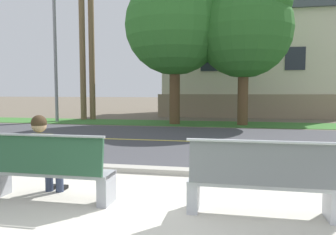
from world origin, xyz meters
name	(u,v)px	position (x,y,z in m)	size (l,w,h in m)	color
ground_plane	(201,135)	(0.00, 8.00, 0.00)	(140.00, 140.00, 0.00)	#665B4C
sidewalk_pavement	(147,209)	(0.00, 0.40, 0.01)	(44.00, 3.60, 0.01)	beige
curb_edge	(173,171)	(0.00, 2.35, 0.06)	(44.00, 0.30, 0.11)	#ADA89E
street_asphalt	(197,142)	(0.00, 6.50, 0.00)	(52.00, 8.00, 0.01)	#424247
road_centre_line	(197,141)	(0.00, 6.50, 0.01)	(48.00, 0.14, 0.01)	#E0CC4C
far_verge_grass	(210,124)	(0.00, 12.20, 0.01)	(48.00, 2.80, 0.02)	#38702D
bench_left	(48,171)	(-1.48, 0.42, 0.46)	(1.86, 0.48, 1.01)	#9EA0A8
bench_right	(261,182)	(1.48, 0.42, 0.46)	(1.86, 0.48, 1.01)	silver
seated_person_olive	(44,153)	(-1.65, 0.59, 0.68)	(0.52, 0.68, 1.25)	#333D56
streetlamp	(57,36)	(-7.86, 11.98, 4.41)	(0.24, 2.10, 7.79)	gray
shade_tree_far_left	(178,17)	(-1.52, 11.78, 5.06)	(4.71, 4.71, 7.78)	brown
shade_tree_left	(247,22)	(1.68, 11.87, 4.72)	(4.40, 4.40, 7.26)	brown
garden_wall	(267,106)	(3.04, 16.16, 0.70)	(13.00, 0.36, 1.40)	gray
house_across_street	(249,63)	(2.10, 19.36, 3.46)	(11.54, 6.91, 6.84)	beige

